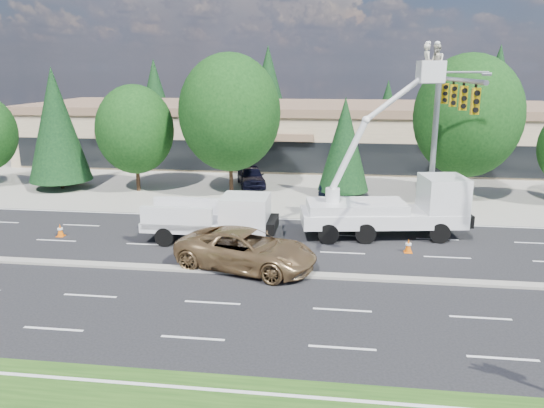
# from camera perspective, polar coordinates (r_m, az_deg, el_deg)

# --- Properties ---
(ground) EXTENTS (140.00, 140.00, 0.00)m
(ground) POSITION_cam_1_polar(r_m,az_deg,el_deg) (23.88, -4.60, -7.33)
(ground) COLOR black
(ground) RESTS_ON ground
(concrete_apron) EXTENTS (140.00, 22.00, 0.01)m
(concrete_apron) POSITION_cam_1_polar(r_m,az_deg,el_deg) (42.86, 0.91, 2.56)
(concrete_apron) COLOR gray
(concrete_apron) RESTS_ON ground
(road_median) EXTENTS (120.00, 0.55, 0.12)m
(road_median) POSITION_cam_1_polar(r_m,az_deg,el_deg) (23.86, -4.61, -7.20)
(road_median) COLOR gray
(road_median) RESTS_ON ground
(strip_mall) EXTENTS (50.40, 15.40, 5.50)m
(strip_mall) POSITION_cam_1_polar(r_m,az_deg,el_deg) (52.21, 2.17, 7.84)
(strip_mall) COLOR tan
(strip_mall) RESTS_ON ground
(tree_front_b) EXTENTS (4.54, 4.54, 8.95)m
(tree_front_b) POSITION_cam_1_polar(r_m,az_deg,el_deg) (42.32, -22.20, 7.92)
(tree_front_b) COLOR #332114
(tree_front_b) RESTS_ON ground
(tree_front_c) EXTENTS (5.57, 5.57, 7.73)m
(tree_front_c) POSITION_cam_1_polar(r_m,az_deg,el_deg) (39.75, -14.53, 7.77)
(tree_front_c) COLOR #332114
(tree_front_c) RESTS_ON ground
(tree_front_d) EXTENTS (7.14, 7.14, 9.90)m
(tree_front_d) POSITION_cam_1_polar(r_m,az_deg,el_deg) (37.60, -4.56, 9.77)
(tree_front_d) COLOR #332114
(tree_front_d) RESTS_ON ground
(tree_front_e) EXTENTS (3.53, 3.53, 6.96)m
(tree_front_e) POSITION_cam_1_polar(r_m,az_deg,el_deg) (37.03, 7.79, 6.40)
(tree_front_e) COLOR #332114
(tree_front_e) RESTS_ON ground
(tree_front_f) EXTENTS (7.08, 7.08, 9.82)m
(tree_front_f) POSITION_cam_1_polar(r_m,az_deg,el_deg) (37.72, 20.29, 8.87)
(tree_front_f) COLOR #332114
(tree_front_f) RESTS_ON ground
(tree_back_a) EXTENTS (5.03, 5.03, 9.92)m
(tree_back_a) POSITION_cam_1_polar(r_m,az_deg,el_deg) (67.70, -12.47, 11.15)
(tree_back_a) COLOR #332114
(tree_back_a) RESTS_ON ground
(tree_back_b) EXTENTS (5.79, 5.79, 11.41)m
(tree_back_b) POSITION_cam_1_polar(r_m,az_deg,el_deg) (64.32, -0.41, 12.04)
(tree_back_b) COLOR #332114
(tree_back_b) RESTS_ON ground
(tree_back_c) EXTENTS (3.81, 3.81, 7.51)m
(tree_back_c) POSITION_cam_1_polar(r_m,az_deg,el_deg) (64.07, 12.28, 9.83)
(tree_back_c) COLOR #332114
(tree_back_c) RESTS_ON ground
(tree_back_d) EXTENTS (5.79, 5.79, 11.40)m
(tree_back_d) POSITION_cam_1_polar(r_m,az_deg,el_deg) (66.03, 23.00, 10.98)
(tree_back_d) COLOR #332114
(tree_back_d) RESTS_ON ground
(signal_mast) EXTENTS (2.76, 10.16, 9.00)m
(signal_mast) POSITION_cam_1_polar(r_m,az_deg,el_deg) (29.33, 17.97, 8.31)
(signal_mast) COLOR gray
(signal_mast) RESTS_ON ground
(utility_pickup) EXTENTS (6.51, 2.63, 2.49)m
(utility_pickup) POSITION_cam_1_polar(r_m,az_deg,el_deg) (27.76, -6.06, -1.98)
(utility_pickup) COLOR silver
(utility_pickup) RESTS_ON ground
(bucket_truck) EXTENTS (8.88, 3.88, 10.12)m
(bucket_truck) POSITION_cam_1_polar(r_m,az_deg,el_deg) (28.92, 13.25, 0.61)
(bucket_truck) COLOR silver
(bucket_truck) RESTS_ON ground
(traffic_cone_a) EXTENTS (0.40, 0.40, 0.70)m
(traffic_cone_a) POSITION_cam_1_polar(r_m,az_deg,el_deg) (30.80, -21.82, -2.64)
(traffic_cone_a) COLOR #DF5B07
(traffic_cone_a) RESTS_ON ground
(traffic_cone_b) EXTENTS (0.40, 0.40, 0.70)m
(traffic_cone_b) POSITION_cam_1_polar(r_m,az_deg,el_deg) (26.83, -4.56, -4.07)
(traffic_cone_b) COLOR #DF5B07
(traffic_cone_b) RESTS_ON ground
(traffic_cone_c) EXTENTS (0.40, 0.40, 0.70)m
(traffic_cone_c) POSITION_cam_1_polar(r_m,az_deg,el_deg) (27.21, -4.78, -3.80)
(traffic_cone_c) COLOR #DF5B07
(traffic_cone_c) RESTS_ON ground
(traffic_cone_d) EXTENTS (0.40, 0.40, 0.70)m
(traffic_cone_d) POSITION_cam_1_polar(r_m,az_deg,el_deg) (27.01, 14.45, -4.37)
(traffic_cone_d) COLOR #DF5B07
(traffic_cone_d) RESTS_ON ground
(minivan) EXTENTS (6.95, 4.59, 1.78)m
(minivan) POSITION_cam_1_polar(r_m,az_deg,el_deg) (23.99, -2.76, -4.92)
(minivan) COLOR olive
(minivan) RESTS_ON ground
(parked_car_west) EXTENTS (3.09, 4.93, 1.56)m
(parked_car_west) POSITION_cam_1_polar(r_m,az_deg,el_deg) (40.70, -2.27, 3.02)
(parked_car_west) COLOR black
(parked_car_west) RESTS_ON ground
(parked_car_east) EXTENTS (3.01, 4.82, 1.50)m
(parked_car_east) POSITION_cam_1_polar(r_m,az_deg,el_deg) (38.53, 7.36, 2.21)
(parked_car_east) COLOR black
(parked_car_east) RESTS_ON ground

